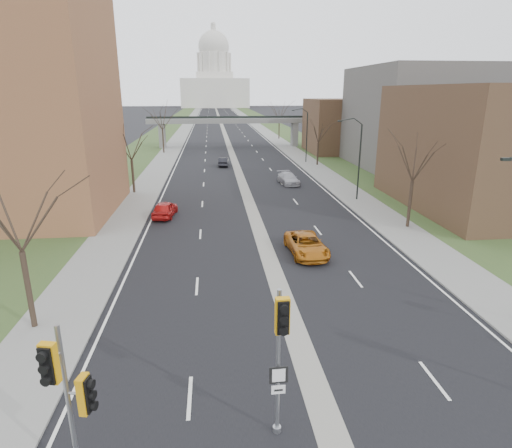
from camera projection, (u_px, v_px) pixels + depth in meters
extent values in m
plane|color=black|center=(329.00, 426.00, 15.25)|extent=(700.00, 700.00, 0.00)
cube|color=black|center=(221.00, 123.00, 157.70)|extent=(20.00, 600.00, 0.01)
cube|color=gray|center=(221.00, 124.00, 157.70)|extent=(1.20, 600.00, 0.02)
cube|color=gray|center=(253.00, 123.00, 158.87)|extent=(4.00, 600.00, 0.12)
cube|color=gray|center=(188.00, 124.00, 156.50)|extent=(4.00, 600.00, 0.12)
cube|color=#2C4620|center=(269.00, 123.00, 159.46)|extent=(8.00, 600.00, 0.10)
cube|color=#2C4620|center=(172.00, 124.00, 155.92)|extent=(8.00, 600.00, 0.10)
cube|color=brown|center=(493.00, 148.00, 42.42)|extent=(16.00, 20.00, 12.00)
cube|color=#4F4C48|center=(420.00, 118.00, 65.16)|extent=(18.00, 22.00, 15.00)
cube|color=brown|center=(345.00, 126.00, 82.41)|extent=(14.00, 14.00, 10.00)
cube|color=slate|center=(162.00, 136.00, 89.10)|extent=(1.20, 2.50, 5.00)
cube|color=slate|center=(294.00, 135.00, 91.86)|extent=(1.20, 2.50, 5.00)
cube|color=slate|center=(229.00, 121.00, 89.59)|extent=(34.00, 3.00, 1.00)
cube|color=black|center=(229.00, 117.00, 89.38)|extent=(34.00, 0.15, 0.50)
cube|color=silver|center=(215.00, 93.00, 316.17)|extent=(48.00, 42.00, 20.00)
cube|color=silver|center=(215.00, 76.00, 312.61)|extent=(26.00, 26.00, 5.00)
cylinder|color=silver|center=(214.00, 63.00, 309.93)|extent=(22.00, 22.00, 14.00)
sphere|color=silver|center=(214.00, 47.00, 306.66)|extent=(22.00, 22.00, 22.00)
cylinder|color=silver|center=(213.00, 29.00, 303.24)|extent=(3.60, 3.60, 4.50)
cube|color=black|center=(508.00, 159.00, 19.36)|extent=(0.45, 0.18, 0.14)
cylinder|color=black|center=(359.00, 163.00, 45.58)|extent=(0.16, 0.16, 8.00)
cube|color=black|center=(341.00, 121.00, 44.06)|extent=(0.45, 0.18, 0.14)
cylinder|color=black|center=(307.00, 138.00, 70.27)|extent=(0.16, 0.16, 8.00)
cube|color=black|center=(294.00, 110.00, 68.75)|extent=(0.45, 0.18, 0.14)
cylinder|color=#382B21|center=(29.00, 290.00, 20.94)|extent=(0.28, 0.28, 4.00)
cylinder|color=#382B21|center=(133.00, 176.00, 49.46)|extent=(0.28, 0.28, 3.75)
cylinder|color=#382B21|center=(163.00, 141.00, 81.68)|extent=(0.28, 0.28, 4.25)
cylinder|color=#382B21|center=(410.00, 204.00, 36.79)|extent=(0.28, 0.28, 4.00)
cylinder|color=#382B21|center=(318.00, 154.00, 68.21)|extent=(0.28, 0.28, 3.50)
cylinder|color=#382B21|center=(279.00, 130.00, 106.08)|extent=(0.28, 0.28, 4.25)
cylinder|color=gray|center=(69.00, 408.00, 12.32)|extent=(0.15, 0.15, 5.39)
cube|color=#CB8B0B|center=(50.00, 363.00, 11.27)|extent=(0.52, 0.50, 1.19)
cube|color=#CB8B0B|center=(84.00, 394.00, 12.10)|extent=(0.50, 0.52, 1.19)
cylinder|color=gray|center=(278.00, 364.00, 14.19)|extent=(0.15, 0.15, 5.49)
cylinder|color=gray|center=(277.00, 429.00, 14.98)|extent=(0.30, 0.30, 0.21)
cube|color=#CB8B0B|center=(282.00, 316.00, 13.07)|extent=(0.46, 0.44, 1.21)
cube|color=black|center=(278.00, 373.00, 14.29)|extent=(0.63, 0.06, 0.63)
cube|color=silver|center=(278.00, 387.00, 14.46)|extent=(0.48, 0.06, 0.32)
imported|color=#B31514|center=(165.00, 209.00, 40.46)|extent=(2.34, 4.66, 1.52)
imported|color=black|center=(224.00, 162.00, 67.95)|extent=(1.80, 4.29, 1.38)
imported|color=#A85B11|center=(306.00, 245.00, 31.14)|extent=(2.69, 5.41, 1.47)
imported|color=#9B9BA2|center=(288.00, 178.00, 54.78)|extent=(2.60, 5.15, 1.43)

